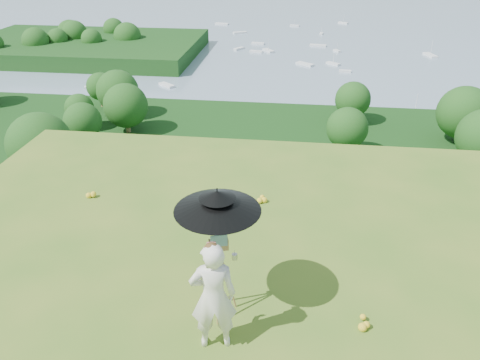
# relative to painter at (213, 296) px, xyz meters

# --- Properties ---
(ground) EXTENTS (14.00, 14.00, 0.00)m
(ground) POSITION_rel_painter_xyz_m (0.80, 0.19, -0.85)
(ground) COLOR #447120
(ground) RESTS_ON ground
(forest_slope) EXTENTS (140.00, 56.00, 22.00)m
(forest_slope) POSITION_rel_painter_xyz_m (0.80, 35.19, -29.85)
(forest_slope) COLOR #0E340F
(forest_slope) RESTS_ON bay_water
(shoreline_tier) EXTENTS (170.00, 28.00, 8.00)m
(shoreline_tier) POSITION_rel_painter_xyz_m (0.80, 75.19, -36.85)
(shoreline_tier) COLOR #6D6457
(shoreline_tier) RESTS_ON bay_water
(bay_water) EXTENTS (700.00, 700.00, 0.00)m
(bay_water) POSITION_rel_painter_xyz_m (0.80, 240.19, -34.85)
(bay_water) COLOR slate
(bay_water) RESTS_ON ground
(peninsula) EXTENTS (90.00, 60.00, 12.00)m
(peninsula) POSITION_rel_painter_xyz_m (-74.20, 155.19, -29.85)
(peninsula) COLOR #0E340F
(peninsula) RESTS_ON bay_water
(slope_trees) EXTENTS (110.00, 50.00, 6.00)m
(slope_trees) POSITION_rel_painter_xyz_m (0.80, 35.19, -15.85)
(slope_trees) COLOR #164B17
(slope_trees) RESTS_ON forest_slope
(harbor_town) EXTENTS (110.00, 22.00, 5.00)m
(harbor_town) POSITION_rel_painter_xyz_m (0.80, 75.19, -30.35)
(harbor_town) COLOR silver
(harbor_town) RESTS_ON shoreline_tier
(moored_boats) EXTENTS (140.00, 140.00, 0.70)m
(moored_boats) POSITION_rel_painter_xyz_m (-11.70, 161.19, -34.50)
(moored_boats) COLOR white
(moored_boats) RESTS_ON bay_water
(wildflowers) EXTENTS (10.00, 10.50, 0.12)m
(wildflowers) POSITION_rel_painter_xyz_m (0.80, 0.44, -0.79)
(wildflowers) COLOR yellow
(wildflowers) RESTS_ON ground
(painter) EXTENTS (0.69, 0.53, 1.69)m
(painter) POSITION_rel_painter_xyz_m (0.00, 0.00, 0.00)
(painter) COLOR silver
(painter) RESTS_ON ground
(field_easel) EXTENTS (0.67, 0.67, 1.43)m
(field_easel) POSITION_rel_painter_xyz_m (-0.02, 0.61, -0.13)
(field_easel) COLOR olive
(field_easel) RESTS_ON ground
(sun_umbrella) EXTENTS (1.48, 1.48, 0.94)m
(sun_umbrella) POSITION_rel_painter_xyz_m (-0.03, 0.64, 0.80)
(sun_umbrella) COLOR black
(sun_umbrella) RESTS_ON field_easel
(painter_cap) EXTENTS (0.24, 0.27, 0.10)m
(painter_cap) POSITION_rel_painter_xyz_m (0.00, 0.00, 0.80)
(painter_cap) COLOR #C56E6C
(painter_cap) RESTS_ON painter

